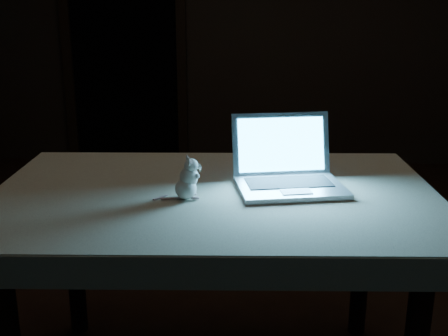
# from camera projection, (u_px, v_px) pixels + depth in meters

# --- Properties ---
(floor) EXTENTS (5.00, 5.00, 0.00)m
(floor) POSITION_uv_depth(u_px,v_px,m) (253.00, 309.00, 2.60)
(floor) COLOR black
(floor) RESTS_ON ground
(back_wall) EXTENTS (4.50, 0.04, 2.60)m
(back_wall) POSITION_uv_depth(u_px,v_px,m) (254.00, 10.00, 4.63)
(back_wall) COLOR black
(back_wall) RESTS_ON ground
(doorway) EXTENTS (1.06, 0.36, 2.13)m
(doorway) POSITION_uv_depth(u_px,v_px,m) (124.00, 39.00, 4.74)
(doorway) COLOR black
(doorway) RESTS_ON back_wall
(table) EXTENTS (1.43, 0.95, 0.75)m
(table) POSITION_uv_depth(u_px,v_px,m) (215.00, 293.00, 1.99)
(table) COLOR black
(table) RESTS_ON floor
(tablecloth) EXTENTS (1.68, 1.31, 0.09)m
(tablecloth) POSITION_uv_depth(u_px,v_px,m) (206.00, 201.00, 1.93)
(tablecloth) COLOR beige
(tablecloth) RESTS_ON table
(laptop) EXTENTS (0.40, 0.37, 0.24)m
(laptop) POSITION_uv_depth(u_px,v_px,m) (292.00, 156.00, 1.86)
(laptop) COLOR #B0B0B4
(laptop) RESTS_ON tablecloth
(plush_mouse) EXTENTS (0.12, 0.12, 0.14)m
(plush_mouse) POSITION_uv_depth(u_px,v_px,m) (186.00, 178.00, 1.79)
(plush_mouse) COLOR white
(plush_mouse) RESTS_ON tablecloth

